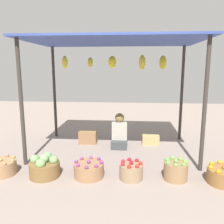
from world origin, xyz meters
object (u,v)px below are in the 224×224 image
object	(u,v)px
basket_potatoes	(2,167)
basket_green_apples	(176,170)
basket_purple_onions	(89,170)
wooden_crate_stacked_rear	(88,137)
basket_cabbages	(45,167)
wooden_crate_near_vendor	(151,140)
basket_oranges	(224,176)
basket_red_apples	(131,171)
vendor_person	(119,134)

from	to	relation	value
basket_potatoes	basket_green_apples	xyz separation A→B (m)	(2.92, 0.05, 0.03)
basket_purple_onions	wooden_crate_stacked_rear	xyz separation A→B (m)	(-0.33, 1.72, 0.03)
basket_potatoes	basket_cabbages	world-z (taller)	basket_cabbages
basket_cabbages	basket_green_apples	world-z (taller)	basket_cabbages
basket_green_apples	wooden_crate_near_vendor	world-z (taller)	basket_green_apples
basket_green_apples	basket_oranges	distance (m)	0.74
basket_red_apples	vendor_person	bearing A→B (deg)	99.83
vendor_person	basket_oranges	bearing A→B (deg)	-42.50
wooden_crate_near_vendor	basket_green_apples	bearing A→B (deg)	-81.51
vendor_person	basket_purple_onions	world-z (taller)	vendor_person
basket_red_apples	wooden_crate_stacked_rear	xyz separation A→B (m)	(-1.03, 1.74, 0.01)
basket_purple_onions	basket_green_apples	bearing A→B (deg)	0.90
basket_cabbages	basket_red_apples	bearing A→B (deg)	1.28
basket_purple_onions	basket_oranges	distance (m)	2.15
basket_purple_onions	basket_green_apples	size ratio (longest dim) A/B	1.30
basket_cabbages	basket_potatoes	bearing A→B (deg)	178.12
basket_potatoes	wooden_crate_stacked_rear	world-z (taller)	wooden_crate_stacked_rear
basket_purple_onions	wooden_crate_near_vendor	world-z (taller)	basket_purple_onions
basket_green_apples	basket_purple_onions	bearing A→B (deg)	-179.10
basket_purple_onions	wooden_crate_stacked_rear	world-z (taller)	wooden_crate_stacked_rear
basket_potatoes	basket_green_apples	bearing A→B (deg)	0.94
wooden_crate_near_vendor	wooden_crate_stacked_rear	xyz separation A→B (m)	(-1.49, -0.06, 0.04)
basket_potatoes	basket_purple_onions	world-z (taller)	basket_purple_onions
basket_purple_onions	basket_oranges	xyz separation A→B (m)	(2.15, -0.05, 0.00)
basket_cabbages	wooden_crate_stacked_rear	bearing A→B (deg)	77.11
basket_cabbages	basket_oranges	distance (m)	2.89
vendor_person	basket_potatoes	size ratio (longest dim) A/B	1.60
basket_oranges	wooden_crate_near_vendor	size ratio (longest dim) A/B	1.33
basket_cabbages	basket_purple_onions	xyz separation A→B (m)	(0.74, 0.05, -0.04)
basket_red_apples	wooden_crate_near_vendor	world-z (taller)	basket_red_apples
basket_purple_onions	basket_green_apples	xyz separation A→B (m)	(1.42, 0.02, 0.03)
basket_red_apples	basket_green_apples	xyz separation A→B (m)	(0.72, 0.04, 0.02)
basket_cabbages	wooden_crate_stacked_rear	distance (m)	1.81
vendor_person	basket_cabbages	distance (m)	1.97
vendor_person	wooden_crate_near_vendor	xyz separation A→B (m)	(0.73, 0.24, -0.19)
basket_cabbages	basket_purple_onions	bearing A→B (deg)	3.94
wooden_crate_near_vendor	basket_red_apples	bearing A→B (deg)	-104.32
wooden_crate_stacked_rear	basket_purple_onions	bearing A→B (deg)	-79.06
basket_potatoes	wooden_crate_near_vendor	world-z (taller)	basket_potatoes
basket_oranges	basket_cabbages	bearing A→B (deg)	-179.98
basket_oranges	basket_purple_onions	bearing A→B (deg)	178.68
wooden_crate_stacked_rear	wooden_crate_near_vendor	bearing A→B (deg)	2.13
basket_potatoes	wooden_crate_near_vendor	bearing A→B (deg)	34.09
basket_oranges	wooden_crate_stacked_rear	distance (m)	3.05
basket_red_apples	basket_green_apples	bearing A→B (deg)	3.26
basket_oranges	wooden_crate_stacked_rear	world-z (taller)	basket_oranges
basket_oranges	basket_green_apples	bearing A→B (deg)	174.40
vendor_person	basket_red_apples	world-z (taller)	vendor_person
basket_green_apples	basket_oranges	world-z (taller)	basket_green_apples
wooden_crate_stacked_rear	basket_potatoes	bearing A→B (deg)	-123.85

